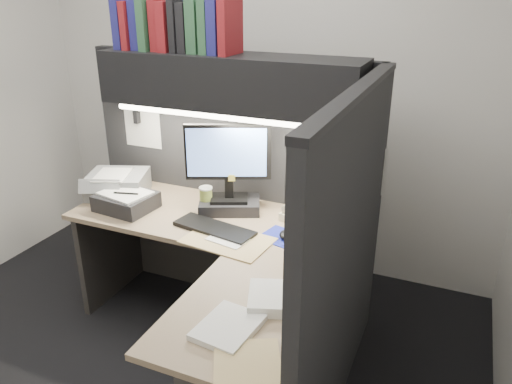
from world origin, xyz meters
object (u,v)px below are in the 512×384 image
desk (221,325)px  coffee_cup (206,200)px  keyboard (214,229)px  telephone (302,213)px  printer (118,184)px  notebook_stack (126,201)px  overhead_shelf (229,81)px  monitor (229,178)px

desk → coffee_cup: coffee_cup is taller
desk → keyboard: (-0.24, 0.41, 0.30)m
desk → telephone: telephone is taller
printer → notebook_stack: bearing=-62.5°
overhead_shelf → notebook_stack: 0.96m
desk → monitor: monitor is taller
monitor → notebook_stack: size_ratio=1.66×
monitor → coffee_cup: (-0.13, -0.05, -0.14)m
keyboard → coffee_cup: coffee_cup is taller
telephone → printer: bearing=-161.5°
notebook_stack → desk: bearing=-27.5°
keyboard → notebook_stack: 0.63m
coffee_cup → keyboard: bearing=-52.2°
telephone → printer: (-1.22, -0.12, 0.03)m
coffee_cup → desk: bearing=-57.0°
desk → telephone: (0.17, 0.74, 0.33)m
overhead_shelf → desk: bearing=-68.2°
printer → coffee_cup: bearing=-20.4°
keyboard → printer: 0.85m
overhead_shelf → notebook_stack: (-0.57, -0.30, -0.72)m
desk → keyboard: 0.56m
overhead_shelf → monitor: bearing=-71.6°
desk → notebook_stack: (-0.87, 0.45, 0.34)m
keyboard → printer: bearing=175.1°
coffee_cup → printer: bearing=-179.7°
keyboard → notebook_stack: size_ratio=1.46×
overhead_shelf → keyboard: overhead_shelf is taller
overhead_shelf → telephone: overhead_shelf is taller
keyboard → coffee_cup: (-0.17, 0.22, 0.06)m
notebook_stack → coffee_cup: bearing=20.4°
printer → notebook_stack: 0.25m
monitor → printer: size_ratio=1.49×
keyboard → telephone: (0.41, 0.33, 0.03)m
printer → overhead_shelf: bearing=-10.8°
telephone → notebook_stack: bearing=-151.6°
desk → telephone: 0.82m
keyboard → coffee_cup: bearing=137.6°
monitor → keyboard: size_ratio=1.13×
keyboard → coffee_cup: 0.28m
notebook_stack → monitor: bearing=20.7°
overhead_shelf → notebook_stack: size_ratio=4.73×
keyboard → telephone: telephone is taller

